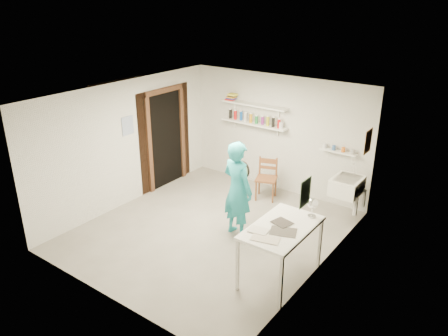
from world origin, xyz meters
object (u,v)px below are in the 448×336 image
Objects in this scene: man at (238,190)px; work_table at (280,252)px; wooden_chair at (266,179)px; desk_lamp at (313,203)px; belfast_sink at (347,186)px; wall_clock at (243,169)px.

work_table is at bearing 164.13° from man.
desk_lamp reaches higher than wooden_chair.
desk_lamp is at bearing -63.51° from wooden_chair.
man is 1.43m from desk_lamp.
belfast_sink is 2.19m from work_table.
man is 10.63× the size of desk_lamp.
man is at bearing -98.01° from wooden_chair.
belfast_sink is at bearing -118.03° from man.
work_table is 0.85m from desk_lamp.
belfast_sink is at bearing 87.10° from work_table.
work_table is 8.00× the size of desk_lamp.
belfast_sink is 0.36× the size of man.
wall_clock is (-0.05, 0.21, 0.28)m from man.
work_table is (1.52, -2.14, -0.01)m from wooden_chair.
desk_lamp is at bearing -86.58° from belfast_sink.
man reaches higher than desk_lamp.
desk_lamp is at bearing -173.12° from man.
wooden_chair reaches higher than work_table.
wooden_chair is 2.62m from work_table.
wall_clock is (-1.35, -1.31, 0.42)m from belfast_sink.
work_table is at bearing -22.19° from wall_clock.
belfast_sink is 0.47× the size of work_table.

